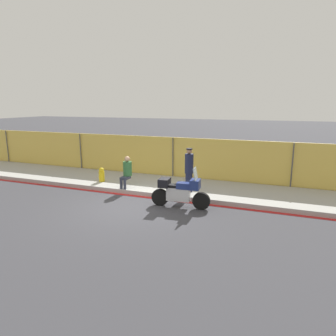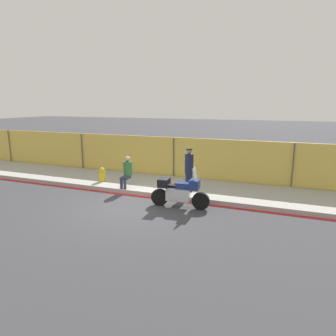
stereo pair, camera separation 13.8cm
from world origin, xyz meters
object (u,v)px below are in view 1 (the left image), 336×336
object	(u,v)px
person_seated_on_curb	(127,170)
fire_hydrant	(102,175)
motorcycle	(180,191)
officer_standing	(189,170)

from	to	relation	value
person_seated_on_curb	fire_hydrant	bearing A→B (deg)	165.81
motorcycle	officer_standing	size ratio (longest dim) A/B	1.22
motorcycle	person_seated_on_curb	xyz separation A→B (m)	(-2.76, 1.18, 0.30)
motorcycle	officer_standing	world-z (taller)	officer_standing
officer_standing	person_seated_on_curb	distance (m)	2.68
motorcycle	fire_hydrant	distance (m)	4.54
officer_standing	person_seated_on_curb	size ratio (longest dim) A/B	1.35
officer_standing	fire_hydrant	size ratio (longest dim) A/B	2.74
person_seated_on_curb	fire_hydrant	distance (m)	1.61
officer_standing	fire_hydrant	distance (m)	4.22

